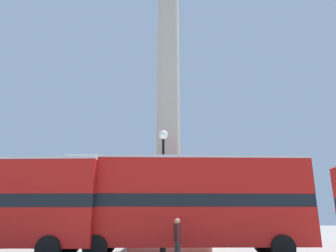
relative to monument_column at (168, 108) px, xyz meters
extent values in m
plane|color=gray|center=(0.00, 0.00, -8.68)|extent=(200.00, 200.00, 0.00)
cube|color=#BCB29E|center=(0.00, 0.00, -8.15)|extent=(4.48, 4.48, 1.06)
cube|color=#BCB29E|center=(0.00, 0.00, -7.09)|extent=(3.22, 3.22, 1.06)
cylinder|color=#BCB29E|center=(0.00, 0.00, 3.77)|extent=(1.51, 1.51, 20.65)
cylinder|color=black|center=(-4.76, -4.12, -8.18)|extent=(1.02, 0.38, 1.00)
cylinder|color=black|center=(-4.95, -6.51, -8.18)|extent=(1.02, 0.38, 1.00)
cube|color=red|center=(0.66, -4.95, -7.37)|extent=(10.98, 2.66, 1.62)
cube|color=black|center=(0.66, -4.95, -6.29)|extent=(10.98, 2.61, 0.55)
cube|color=red|center=(0.66, -4.95, -5.23)|extent=(10.98, 2.66, 1.56)
cube|color=silver|center=(0.66, -4.95, -4.39)|extent=(10.98, 2.66, 0.12)
cylinder|color=black|center=(4.51, -3.73, -8.18)|extent=(1.00, 0.31, 1.00)
cylinder|color=black|center=(4.48, -6.26, -8.18)|extent=(1.00, 0.31, 1.00)
cylinder|color=black|center=(-3.15, -3.64, -8.18)|extent=(1.00, 0.31, 1.00)
cylinder|color=black|center=(-3.18, -6.18, -8.18)|extent=(1.00, 0.31, 1.00)
cube|color=#BCB29E|center=(-8.11, 2.56, -7.46)|extent=(3.86, 3.39, 2.44)
ellipsoid|color=brown|center=(-8.11, 2.56, -4.53)|extent=(2.28, 1.82, 1.10)
cone|color=brown|center=(-7.22, 2.95, -4.04)|extent=(1.22, 0.98, 1.16)
cylinder|color=brown|center=(-8.11, 2.56, -3.53)|extent=(0.36, 0.36, 0.90)
sphere|color=brown|center=(-8.11, 2.56, -2.94)|extent=(0.28, 0.28, 0.28)
cylinder|color=brown|center=(-7.64, 3.09, -5.66)|extent=(0.20, 0.20, 1.16)
cylinder|color=brown|center=(-7.40, 2.54, -5.66)|extent=(0.20, 0.20, 1.16)
cylinder|color=brown|center=(-8.82, 2.57, -5.66)|extent=(0.20, 0.20, 1.16)
cylinder|color=brown|center=(-8.57, 2.02, -5.66)|extent=(0.20, 0.20, 1.16)
cylinder|color=black|center=(-0.37, -2.99, -8.48)|extent=(0.31, 0.31, 0.40)
cylinder|color=black|center=(-0.37, -2.99, -5.77)|extent=(0.14, 0.14, 5.83)
sphere|color=white|center=(-0.37, -2.99, -2.60)|extent=(0.50, 0.50, 0.50)
cube|color=#471919|center=(0.08, -7.28, -7.57)|extent=(0.28, 0.46, 0.63)
sphere|color=tan|center=(0.08, -7.28, -7.15)|extent=(0.22, 0.22, 0.22)
camera|label=1|loc=(-0.78, -20.33, -7.14)|focal=35.00mm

